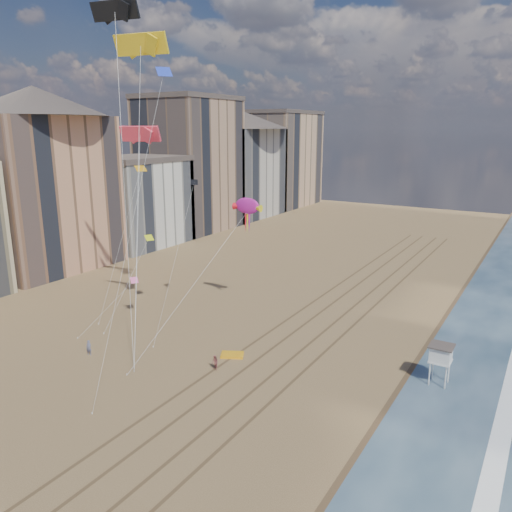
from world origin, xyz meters
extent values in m
plane|color=brown|center=(0.00, 0.00, 0.00)|extent=(260.00, 260.00, 0.00)
plane|color=#42301E|center=(19.00, 40.00, 0.00)|extent=(260.00, 260.00, 0.00)
cube|color=brown|center=(-1.20, 30.00, 0.01)|extent=(0.28, 120.00, 0.01)
cube|color=brown|center=(1.20, 30.00, 0.01)|extent=(0.28, 120.00, 0.01)
cube|color=brown|center=(4.00, 30.00, 0.01)|extent=(0.28, 120.00, 0.01)
cube|color=brown|center=(6.20, 30.00, 0.01)|extent=(0.28, 120.00, 0.01)
cube|color=tan|center=(-45.50, 34.00, 12.00)|extent=(15.00, 20.00, 24.00)
cone|color=#473D38|center=(-45.50, 34.00, 26.20)|extent=(31.11, 31.11, 4.40)
cube|color=silver|center=(-45.00, 54.00, 8.00)|extent=(14.00, 18.00, 16.00)
cube|color=#473D38|center=(-45.00, 54.00, 16.50)|extent=(14.28, 18.36, 1.00)
cube|color=tan|center=(-46.00, 72.00, 14.00)|extent=(16.00, 20.00, 28.00)
cube|color=#473D38|center=(-46.00, 72.00, 28.50)|extent=(16.32, 20.40, 1.00)
cube|color=#BCB2A3|center=(-45.50, 92.00, 11.00)|extent=(15.00, 22.00, 22.00)
cone|color=#473D38|center=(-45.50, 92.00, 24.20)|extent=(34.22, 34.22, 4.40)
cube|color=tan|center=(-46.00, 114.00, 13.00)|extent=(16.00, 24.00, 26.00)
cube|color=#473D38|center=(-46.00, 114.00, 26.50)|extent=(16.32, 24.48, 1.00)
cylinder|color=silver|center=(16.81, 26.13, 1.03)|extent=(0.14, 0.14, 2.05)
cylinder|color=silver|center=(18.18, 26.13, 1.03)|extent=(0.14, 0.14, 2.05)
cylinder|color=silver|center=(16.81, 27.50, 1.03)|extent=(0.14, 0.14, 2.05)
cylinder|color=silver|center=(18.18, 27.50, 1.03)|extent=(0.14, 0.14, 2.05)
cube|color=silver|center=(17.50, 26.81, 2.22)|extent=(1.82, 1.82, 0.14)
cube|color=silver|center=(17.50, 26.81, 2.91)|extent=(1.71, 1.71, 1.25)
cube|color=#473D38|center=(17.50, 26.81, 3.65)|extent=(2.05, 2.05, 0.11)
cube|color=orange|center=(-1.36, 21.87, 0.13)|extent=(2.64, 2.28, 0.25)
ellipsoid|color=#AD1A8A|center=(-6.67, 33.25, 13.28)|extent=(3.83, 0.72, 2.27)
cone|color=red|center=(-8.03, 33.25, 13.11)|extent=(1.03, 0.85, 0.85)
cone|color=yellow|center=(-5.30, 33.25, 13.11)|extent=(1.03, 0.85, 0.85)
cylinder|color=silver|center=(-7.07, 23.36, 6.21)|extent=(0.03, 0.03, 23.35)
imported|color=slate|center=(-13.84, 14.65, 0.78)|extent=(0.66, 0.55, 1.56)
imported|color=#934D4B|center=(-1.12, 18.59, 0.73)|extent=(0.88, 0.81, 1.45)
cube|color=black|center=(-15.69, 22.92, 33.56)|extent=(5.46, 1.79, 1.86)
cube|color=yellow|center=(-13.17, 23.68, 30.31)|extent=(6.04, 1.96, 2.05)
cube|color=#EF3549|center=(-12.93, 22.62, 21.60)|extent=(4.64, 1.55, 1.59)
plane|color=#CBD716|center=(-16.55, 26.91, 9.50)|extent=(1.52, 1.57, 0.52)
plane|color=black|center=(-10.38, 28.05, 16.31)|extent=(1.33, 1.31, 0.50)
plane|color=blue|center=(-6.33, 19.15, 26.95)|extent=(2.08, 2.12, 0.91)
plane|color=orange|center=(-19.58, 29.29, 17.38)|extent=(2.12, 2.15, 0.62)
plane|color=pink|center=(-17.05, 24.56, 4.75)|extent=(1.49, 1.51, 0.48)
camera|label=1|loc=(24.45, -16.16, 22.18)|focal=35.00mm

